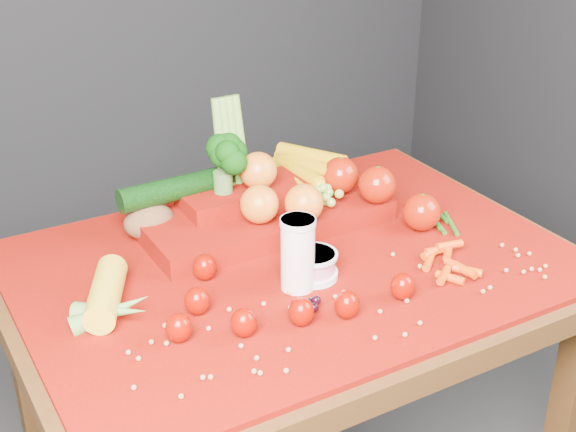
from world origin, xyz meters
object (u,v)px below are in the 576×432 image
table (293,306)px  milk_glass (298,251)px  yogurt_bowl (313,264)px  produce_mound (275,198)px

table → milk_glass: bearing=-115.5°
yogurt_bowl → produce_mound: size_ratio=0.16×
table → yogurt_bowl: 0.15m
produce_mound → yogurt_bowl: bearing=-101.1°
table → milk_glass: milk_glass is taller
yogurt_bowl → milk_glass: bearing=-158.5°
milk_glass → produce_mound: 0.26m
table → yogurt_bowl: size_ratio=11.65×
table → milk_glass: size_ratio=7.77×
table → milk_glass: (-0.04, -0.09, 0.18)m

